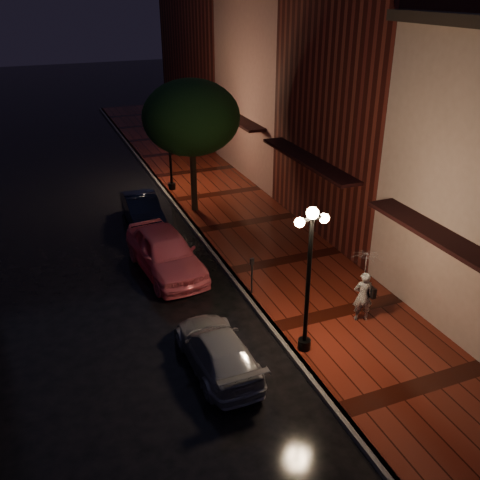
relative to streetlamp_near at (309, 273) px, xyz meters
name	(u,v)px	position (x,y,z in m)	size (l,w,h in m)	color
ground	(229,275)	(-0.35, 5.00, -2.60)	(120.00, 120.00, 0.00)	black
sidewalk	(286,262)	(1.90, 5.00, -2.53)	(4.50, 60.00, 0.15)	#45140C
curb	(229,273)	(-0.35, 5.00, -2.53)	(0.25, 60.00, 0.15)	#595451
storefront_mid	(377,96)	(6.65, 7.00, 2.90)	(5.00, 8.00, 11.00)	#511914
storefront_far	(285,88)	(6.65, 15.00, 1.90)	(5.00, 8.00, 9.00)	#8C5951
storefront_extra	(220,56)	(6.65, 25.00, 2.40)	(5.00, 12.00, 10.00)	#511914
streetlamp_near	(309,273)	(0.00, 0.00, 0.00)	(0.96, 0.36, 4.31)	black
streetlamp_far	(169,141)	(0.00, 14.00, 0.00)	(0.96, 0.36, 4.31)	black
street_tree	(192,120)	(0.26, 10.99, 1.64)	(4.16, 4.16, 5.80)	black
pink_car	(165,252)	(-2.39, 6.07, -1.81)	(1.87, 4.65, 1.59)	#F06275
navy_car	(143,210)	(-2.21, 10.61, -1.97)	(1.34, 3.83, 1.26)	black
silver_car	(217,350)	(-2.47, 0.34, -2.04)	(1.57, 3.85, 1.12)	#939399
woman_with_umbrella	(365,276)	(2.30, 0.66, -0.94)	(0.95, 0.97, 2.29)	white
parking_meter	(252,272)	(-0.20, 3.31, -1.66)	(0.13, 0.10, 1.30)	black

